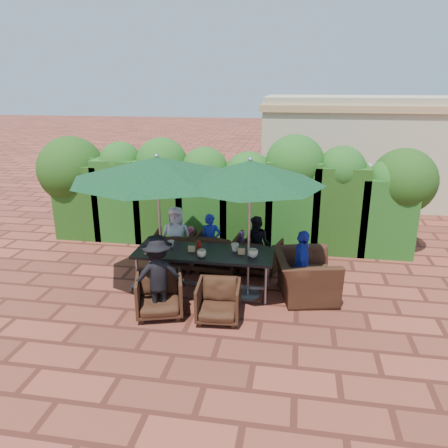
% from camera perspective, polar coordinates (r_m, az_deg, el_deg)
% --- Properties ---
extents(ground, '(80.00, 80.00, 0.00)m').
position_cam_1_polar(ground, '(8.22, -2.31, -7.99)').
color(ground, brown).
rests_on(ground, ground).
extents(dining_table, '(2.46, 0.90, 0.75)m').
position_cam_1_polar(dining_table, '(7.77, -2.62, -4.12)').
color(dining_table, black).
rests_on(dining_table, ground).
extents(umbrella_left, '(2.99, 2.99, 2.46)m').
position_cam_1_polar(umbrella_left, '(7.55, -8.73, 7.22)').
color(umbrella_left, gray).
rests_on(umbrella_left, ground).
extents(umbrella_right, '(2.47, 2.47, 2.46)m').
position_cam_1_polar(umbrella_right, '(7.13, 3.41, 6.75)').
color(umbrella_right, gray).
rests_on(umbrella_right, ground).
extents(chair_far_left, '(0.87, 0.82, 0.82)m').
position_cam_1_polar(chair_far_left, '(8.92, -6.43, -3.07)').
color(chair_far_left, black).
rests_on(chair_far_left, ground).
extents(chair_far_mid, '(0.92, 0.88, 0.86)m').
position_cam_1_polar(chair_far_mid, '(8.71, -0.75, -3.35)').
color(chair_far_mid, black).
rests_on(chair_far_mid, ground).
extents(chair_far_right, '(0.84, 0.81, 0.72)m').
position_cam_1_polar(chair_far_right, '(8.69, 4.91, -3.95)').
color(chair_far_right, black).
rests_on(chair_far_right, ground).
extents(chair_near_left, '(0.90, 0.87, 0.75)m').
position_cam_1_polar(chair_near_left, '(7.18, -8.45, -8.89)').
color(chair_near_left, black).
rests_on(chair_near_left, ground).
extents(chair_near_right, '(0.72, 0.68, 0.69)m').
position_cam_1_polar(chair_near_right, '(6.97, -0.73, -9.83)').
color(chair_near_right, black).
rests_on(chair_near_right, ground).
extents(chair_end_right, '(0.99, 1.30, 1.02)m').
position_cam_1_polar(chair_end_right, '(7.76, 10.56, -5.80)').
color(chair_end_right, black).
rests_on(chair_end_right, ground).
extents(adult_far_left, '(0.67, 0.45, 1.27)m').
position_cam_1_polar(adult_far_left, '(8.80, -6.26, -1.78)').
color(adult_far_left, silver).
rests_on(adult_far_left, ground).
extents(adult_far_mid, '(0.47, 0.42, 1.12)m').
position_cam_1_polar(adult_far_mid, '(8.76, -1.76, -2.30)').
color(adult_far_mid, '#1E2DA5').
rests_on(adult_far_mid, ground).
extents(adult_far_right, '(0.62, 0.49, 1.13)m').
position_cam_1_polar(adult_far_right, '(8.63, 4.35, -2.66)').
color(adult_far_right, black).
rests_on(adult_far_right, ground).
extents(adult_near_left, '(0.96, 0.73, 1.36)m').
position_cam_1_polar(adult_near_left, '(7.04, -8.65, -6.74)').
color(adult_near_left, black).
rests_on(adult_near_left, ground).
extents(adult_end_right, '(0.42, 0.76, 1.25)m').
position_cam_1_polar(adult_end_right, '(7.58, 10.12, -5.39)').
color(adult_end_right, '#1E2DA5').
rests_on(adult_end_right, ground).
extents(child_left, '(0.35, 0.31, 0.82)m').
position_cam_1_polar(child_left, '(8.96, -4.37, -2.89)').
color(child_left, '#D34A67').
rests_on(child_left, ground).
extents(child_right, '(0.35, 0.32, 0.78)m').
position_cam_1_polar(child_right, '(8.81, 2.34, -3.40)').
color(child_right, purple).
rests_on(child_right, ground).
extents(pedestrian_a, '(1.88, 1.08, 1.91)m').
position_cam_1_polar(pedestrian_a, '(11.83, 8.79, 4.87)').
color(pedestrian_a, '#248726').
rests_on(pedestrian_a, ground).
extents(pedestrian_b, '(0.92, 0.73, 1.68)m').
position_cam_1_polar(pedestrian_b, '(12.06, 13.94, 4.25)').
color(pedestrian_b, '#D34A67').
rests_on(pedestrian_b, ground).
extents(pedestrian_c, '(1.12, 1.03, 1.64)m').
position_cam_1_polar(pedestrian_c, '(12.02, 17.71, 3.77)').
color(pedestrian_c, gray).
rests_on(pedestrian_c, ground).
extents(cup_a, '(0.17, 0.17, 0.14)m').
position_cam_1_polar(cup_a, '(7.84, -9.42, -3.04)').
color(cup_a, beige).
rests_on(cup_a, dining_table).
extents(cup_b, '(0.13, 0.13, 0.12)m').
position_cam_1_polar(cup_b, '(7.99, -6.95, -2.58)').
color(cup_b, beige).
rests_on(cup_b, dining_table).
extents(cup_c, '(0.16, 0.16, 0.13)m').
position_cam_1_polar(cup_c, '(7.49, -2.94, -3.85)').
color(cup_c, beige).
rests_on(cup_c, dining_table).
extents(cup_d, '(0.14, 0.14, 0.14)m').
position_cam_1_polar(cup_d, '(7.75, 1.44, -3.05)').
color(cup_d, beige).
rests_on(cup_d, dining_table).
extents(cup_e, '(0.18, 0.18, 0.14)m').
position_cam_1_polar(cup_e, '(7.49, 3.80, -3.83)').
color(cup_e, beige).
rests_on(cup_e, dining_table).
extents(ketchup_bottle, '(0.04, 0.04, 0.17)m').
position_cam_1_polar(ketchup_bottle, '(7.77, -3.21, -2.87)').
color(ketchup_bottle, '#B20C0A').
rests_on(ketchup_bottle, dining_table).
extents(sauce_bottle, '(0.04, 0.04, 0.17)m').
position_cam_1_polar(sauce_bottle, '(7.81, -3.44, -2.77)').
color(sauce_bottle, '#4C230C').
rests_on(sauce_bottle, dining_table).
extents(serving_tray, '(0.35, 0.25, 0.02)m').
position_cam_1_polar(serving_tray, '(7.79, -8.91, -3.61)').
color(serving_tray, '#A2754E').
rests_on(serving_tray, dining_table).
extents(number_block_left, '(0.12, 0.06, 0.10)m').
position_cam_1_polar(number_block_left, '(7.74, -4.24, -3.26)').
color(number_block_left, tan).
rests_on(number_block_left, dining_table).
extents(number_block_right, '(0.12, 0.06, 0.10)m').
position_cam_1_polar(number_block_right, '(7.61, 2.30, -3.59)').
color(number_block_right, tan).
rests_on(number_block_right, dining_table).
extents(hedge_wall, '(9.10, 1.60, 2.55)m').
position_cam_1_polar(hedge_wall, '(9.95, -0.32, 4.79)').
color(hedge_wall, '#18390F').
rests_on(hedge_wall, ground).
extents(building, '(6.20, 3.08, 3.20)m').
position_cam_1_polar(building, '(14.48, 17.49, 9.29)').
color(building, '#BFB18E').
rests_on(building, ground).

